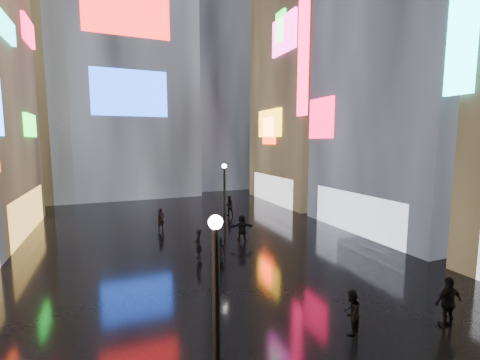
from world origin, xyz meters
TOP-DOWN VIEW (x-y plane):
  - ground at (0.00, 20.00)m, footprint 140.00×140.00m
  - building_right_mid at (15.98, 17.01)m, footprint 10.28×13.70m
  - building_right_far at (15.98, 30.00)m, footprint 10.28×12.00m
  - tower_main at (-3.00, 43.97)m, footprint 16.00×14.20m
  - tower_flank_right at (9.00, 46.00)m, footprint 12.00×12.00m
  - tower_flank_left at (-14.00, 42.00)m, footprint 10.00×10.00m
  - lamp_near at (-3.33, 5.08)m, footprint 0.30×0.30m
  - lamp_far at (1.81, 19.29)m, footprint 0.30×0.30m
  - pedestrian_1 at (2.26, 7.26)m, footprint 0.96×0.89m
  - pedestrian_3 at (5.81, 6.29)m, footprint 1.14×0.59m
  - pedestrian_4 at (-0.11, 14.84)m, footprint 0.87×0.64m
  - pedestrian_5 at (2.77, 18.50)m, footprint 1.72×0.90m
  - pedestrian_6 at (-1.95, 23.17)m, footprint 0.73×0.63m
  - pedestrian_7 at (4.55, 26.01)m, footprint 0.90×0.71m
  - umbrella_2 at (-0.11, 14.84)m, footprint 1.21×1.22m
  - pedestrian_8 at (-0.79, 16.51)m, footprint 0.66×0.73m

SIDE VIEW (x-z plane):
  - ground at x=0.00m, z-range 0.00..0.00m
  - pedestrian_1 at x=2.26m, z-range 0.00..1.57m
  - pedestrian_4 at x=-0.11m, z-range 0.00..1.64m
  - pedestrian_8 at x=-0.79m, z-range 0.00..1.67m
  - pedestrian_6 at x=-1.95m, z-range 0.00..1.68m
  - pedestrian_5 at x=2.77m, z-range 0.00..1.78m
  - pedestrian_7 at x=4.55m, z-range 0.00..1.79m
  - pedestrian_3 at x=5.81m, z-range 0.00..1.87m
  - umbrella_2 at x=-0.11m, z-range 1.64..2.45m
  - lamp_near at x=-3.33m, z-range 0.34..5.54m
  - lamp_far at x=1.81m, z-range 0.34..5.54m
  - tower_flank_left at x=-14.00m, z-range 0.00..26.00m
  - building_right_far at x=15.98m, z-range -0.02..27.98m
  - building_right_mid at x=15.98m, z-range -0.01..29.99m
  - tower_flank_right at x=9.00m, z-range 0.00..34.00m
  - tower_main at x=-3.00m, z-range 0.01..42.01m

